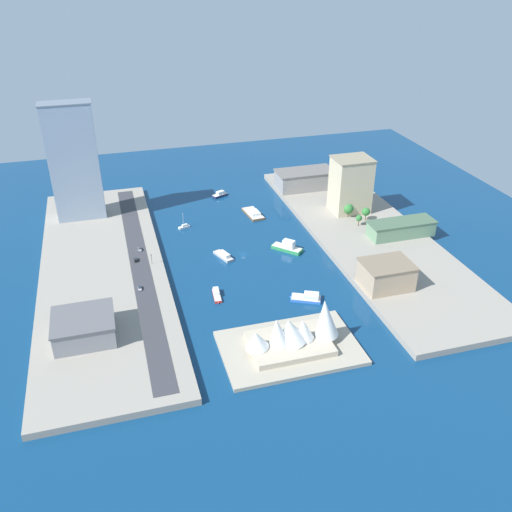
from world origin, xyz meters
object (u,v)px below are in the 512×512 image
office_block_beige (351,185)px  suv_black (136,260)px  yacht_sleek_gray (224,255)px  catamaran_blue (308,297)px  terminal_long_green (401,228)px  traffic_light_waterfront (151,258)px  apartment_midrise_tan (386,275)px  tower_tall_glass (74,162)px  carpark_squat_concrete (305,179)px  sedan_silver (140,288)px  sailboat_small_white (184,227)px  opera_landmark (295,332)px  tugboat_red (217,294)px  patrol_launch_navy (220,195)px  ferry_green_doubledeck (287,247)px  van_white (140,249)px  barge_flat_brown (253,213)px  warehouse_low_gray (84,327)px

office_block_beige → suv_black: 156.44m
yacht_sleek_gray → catamaran_blue: (-33.04, 58.16, 0.17)m
terminal_long_green → traffic_light_waterfront: size_ratio=6.75×
apartment_midrise_tan → tower_tall_glass: size_ratio=0.34×
carpark_squat_concrete → sedan_silver: 177.92m
sailboat_small_white → traffic_light_waterfront: size_ratio=1.72×
apartment_midrise_tan → tower_tall_glass: 213.52m
office_block_beige → traffic_light_waterfront: size_ratio=5.92×
carpark_squat_concrete → opera_landmark: bearing=68.1°
carpark_squat_concrete → sailboat_small_white: bearing=20.3°
sailboat_small_white → office_block_beige: size_ratio=0.29×
tower_tall_glass → carpark_squat_concrete: bearing=-177.5°
sailboat_small_white → apartment_midrise_tan: (-93.41, 108.92, 9.69)m
tugboat_red → office_block_beige: size_ratio=0.37×
sailboat_small_white → patrol_launch_navy: size_ratio=0.84×
ferry_green_doubledeck → van_white: bearing=-11.9°
barge_flat_brown → carpark_squat_concrete: (-49.85, -30.28, 9.17)m
apartment_midrise_tan → barge_flat_brown: bearing=-69.9°
apartment_midrise_tan → terminal_long_green: size_ratio=0.61×
yacht_sleek_gray → van_white: 51.87m
barge_flat_brown → office_block_beige: size_ratio=0.62×
carpark_squat_concrete → tower_tall_glass: 169.52m
warehouse_low_gray → opera_landmark: (-94.53, 31.73, 0.49)m
catamaran_blue → tower_tall_glass: bearing=-49.7°
apartment_midrise_tan → traffic_light_waterfront: bearing=-26.3°
barge_flat_brown → patrol_launch_navy: size_ratio=1.79×
barge_flat_brown → ferry_green_doubledeck: (-6.12, 56.32, 1.05)m
sedan_silver → van_white: van_white is taller
tugboat_red → barge_flat_brown: size_ratio=0.60×
tugboat_red → suv_black: suv_black is taller
carpark_squat_concrete → suv_black: carpark_squat_concrete is taller
carpark_squat_concrete → office_block_beige: size_ratio=1.16×
tugboat_red → opera_landmark: (-25.66, 54.06, 8.63)m
ferry_green_doubledeck → apartment_midrise_tan: bearing=121.3°
suv_black → sailboat_small_white: bearing=-129.9°
ferry_green_doubledeck → patrol_launch_navy: size_ratio=1.40×
sailboat_small_white → office_block_beige: office_block_beige is taller
barge_flat_brown → yacht_sleek_gray: bearing=57.6°
tugboat_red → tower_tall_glass: bearing=-60.0°
yacht_sleek_gray → patrol_launch_navy: 95.49m
patrol_launch_navy → warehouse_low_gray: 186.87m
tugboat_red → sedan_silver: (39.94, -13.03, 3.22)m
traffic_light_waterfront → opera_landmark: opera_landmark is taller
tugboat_red → carpark_squat_concrete: bearing=-127.9°
ferry_green_doubledeck → catamaran_blue: bearing=82.4°
sailboat_small_white → sedan_silver: size_ratio=2.42×
sailboat_small_white → suv_black: size_ratio=2.44×
van_white → yacht_sleek_gray: bearing=161.1°
sedan_silver → traffic_light_waterfront: (-9.71, -25.88, 3.44)m
patrol_launch_navy → opera_landmark: 188.96m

